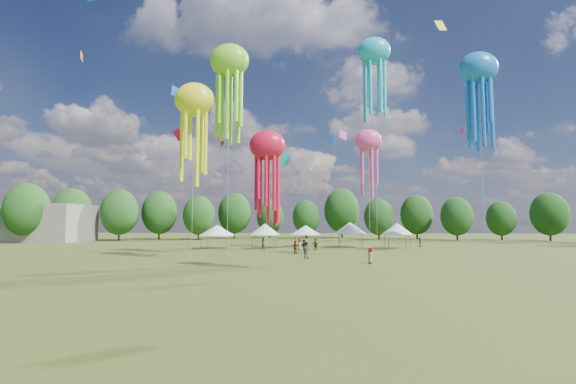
{
  "coord_description": "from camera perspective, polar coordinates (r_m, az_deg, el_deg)",
  "views": [
    {
      "loc": [
        -1.5,
        -10.85,
        3.98
      ],
      "look_at": [
        -3.45,
        15.0,
        6.0
      ],
      "focal_mm": 24.98,
      "sensor_mm": 36.0,
      "label": 1
    }
  ],
  "objects": [
    {
      "name": "ground",
      "position": [
        11.65,
        12.58,
        -24.31
      ],
      "size": [
        300.0,
        300.0,
        0.0
      ],
      "primitive_type": "plane",
      "color": "#384416",
      "rests_on": "ground"
    },
    {
      "name": "spectator_near",
      "position": [
        45.78,
        2.61,
        -8.29
      ],
      "size": [
        1.13,
        1.12,
        1.84
      ],
      "primitive_type": "imported",
      "rotation": [
        0.0,
        0.0,
        2.38
      ],
      "color": "gray",
      "rests_on": "ground"
    },
    {
      "name": "spectators_far",
      "position": [
        57.57,
        5.09,
        -7.59
      ],
      "size": [
        26.3,
        30.51,
        1.73
      ],
      "color": "gray",
      "rests_on": "ground"
    },
    {
      "name": "festival_tents",
      "position": [
        65.62,
        2.47,
        -5.32
      ],
      "size": [
        33.7,
        12.57,
        4.16
      ],
      "color": "#47474C",
      "rests_on": "ground"
    },
    {
      "name": "show_kites",
      "position": [
        52.2,
        7.48,
        13.73
      ],
      "size": [
        40.31,
        24.91,
        30.54
      ],
      "color": "#EFFF1A",
      "rests_on": "ground"
    },
    {
      "name": "small_kites",
      "position": [
        59.13,
        4.47,
        22.04
      ],
      "size": [
        74.07,
        54.3,
        43.31
      ],
      "color": "#EFFF1A",
      "rests_on": "ground"
    },
    {
      "name": "treeline",
      "position": [
        73.45,
        2.48,
        -2.45
      ],
      "size": [
        201.57,
        95.24,
        13.43
      ],
      "color": "#38281C",
      "rests_on": "ground"
    }
  ]
}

